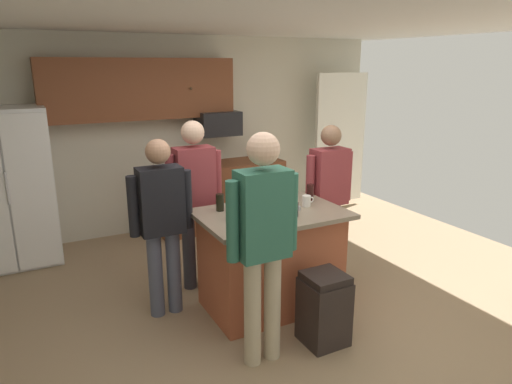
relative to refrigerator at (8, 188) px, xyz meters
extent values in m
plane|color=#937A5B|center=(2.00, -2.38, -0.89)|extent=(7.04, 7.04, 0.00)
plane|color=white|center=(2.00, -2.38, 1.71)|extent=(7.04, 7.04, 0.00)
cube|color=beige|center=(2.00, 0.42, 0.41)|extent=(6.40, 0.10, 2.60)
cube|color=white|center=(4.60, 0.02, 0.21)|extent=(0.90, 0.06, 2.00)
cube|color=brown|center=(1.60, 0.22, 1.03)|extent=(2.40, 0.35, 0.75)
sphere|color=#4C3823|center=(2.20, 0.03, 1.03)|extent=(0.04, 0.04, 0.04)
cube|color=brown|center=(2.60, 0.10, -0.44)|extent=(1.80, 0.60, 0.90)
sphere|color=#4C3823|center=(3.05, -0.22, -0.44)|extent=(0.04, 0.04, 0.04)
cube|color=white|center=(0.00, 0.02, 0.00)|extent=(0.93, 0.70, 1.78)
cube|color=white|center=(0.23, -0.35, 0.00)|extent=(0.44, 0.04, 1.70)
cylinder|color=#B2B2B7|center=(0.00, -0.38, 0.09)|extent=(0.02, 0.02, 0.35)
cube|color=black|center=(2.60, 0.12, 0.56)|extent=(0.56, 0.40, 0.32)
cube|color=#AD5638|center=(2.12, -2.23, -0.44)|extent=(1.18, 0.75, 0.90)
cube|color=gray|center=(2.12, -2.23, 0.03)|extent=(1.32, 0.89, 0.04)
cylinder|color=#383842|center=(1.57, -1.52, -0.47)|extent=(0.13, 0.13, 0.83)
cylinder|color=#383842|center=(1.74, -1.52, -0.47)|extent=(0.13, 0.13, 0.83)
cube|color=maroon|center=(1.65, -1.52, 0.25)|extent=(0.38, 0.22, 0.62)
sphere|color=beige|center=(1.65, -1.52, 0.71)|extent=(0.23, 0.23, 0.23)
cylinder|color=maroon|center=(1.41, -1.52, 0.24)|extent=(0.09, 0.09, 0.56)
cylinder|color=maroon|center=(1.89, -1.52, 0.24)|extent=(0.09, 0.09, 0.56)
cylinder|color=#4C5166|center=(1.12, -1.90, -0.50)|extent=(0.13, 0.13, 0.79)
cylinder|color=#4C5166|center=(1.29, -1.90, -0.50)|extent=(0.13, 0.13, 0.79)
cube|color=black|center=(1.20, -1.90, 0.19)|extent=(0.38, 0.22, 0.59)
sphere|color=tan|center=(1.20, -1.90, 0.63)|extent=(0.21, 0.21, 0.21)
cylinder|color=black|center=(0.96, -1.90, 0.17)|extent=(0.09, 0.09, 0.53)
cylinder|color=black|center=(1.44, -1.90, 0.17)|extent=(0.09, 0.09, 0.53)
cylinder|color=#383842|center=(2.94, -1.86, -0.50)|extent=(0.13, 0.13, 0.79)
cylinder|color=#383842|center=(3.11, -1.86, -0.50)|extent=(0.13, 0.13, 0.79)
cube|color=maroon|center=(3.02, -1.86, 0.20)|extent=(0.38, 0.22, 0.59)
sphere|color=#8C664C|center=(3.02, -1.86, 0.63)|extent=(0.21, 0.21, 0.21)
cylinder|color=maroon|center=(2.78, -1.86, 0.18)|extent=(0.09, 0.09, 0.53)
cylinder|color=maroon|center=(3.26, -1.86, 0.18)|extent=(0.09, 0.09, 0.53)
cylinder|color=tan|center=(1.57, -2.93, -0.46)|extent=(0.13, 0.13, 0.87)
cylinder|color=tan|center=(1.74, -2.93, -0.46)|extent=(0.13, 0.13, 0.87)
cube|color=#2D6651|center=(1.66, -2.93, 0.30)|extent=(0.38, 0.22, 0.65)
sphere|color=beige|center=(1.66, -2.93, 0.78)|extent=(0.23, 0.23, 0.23)
cylinder|color=#2D6651|center=(1.42, -2.93, 0.29)|extent=(0.09, 0.09, 0.59)
cylinder|color=#2D6651|center=(1.90, -2.93, 0.29)|extent=(0.09, 0.09, 0.59)
cylinder|color=#4C6B99|center=(1.71, -2.25, 0.10)|extent=(0.09, 0.09, 0.10)
torus|color=#4C6B99|center=(1.77, -2.25, 0.10)|extent=(0.06, 0.01, 0.06)
cylinder|color=black|center=(2.24, -2.43, 0.11)|extent=(0.07, 0.07, 0.13)
cylinder|color=black|center=(1.72, -1.98, 0.13)|extent=(0.07, 0.07, 0.16)
cylinder|color=black|center=(2.62, -2.10, 0.13)|extent=(0.07, 0.07, 0.17)
cylinder|color=white|center=(2.50, -2.23, 0.10)|extent=(0.08, 0.08, 0.10)
torus|color=white|center=(2.55, -2.23, 0.11)|extent=(0.06, 0.01, 0.06)
cube|color=#B7B7BC|center=(2.15, -2.17, 0.06)|extent=(0.44, 0.30, 0.02)
cube|color=#A8A8AD|center=(2.15, -2.17, 0.08)|extent=(0.44, 0.30, 0.02)
cube|color=black|center=(2.22, -2.95, -0.62)|extent=(0.34, 0.34, 0.55)
cube|color=black|center=(2.22, -2.95, -0.31)|extent=(0.32, 0.32, 0.06)
camera|label=1|loc=(0.18, -5.67, 1.34)|focal=32.31mm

